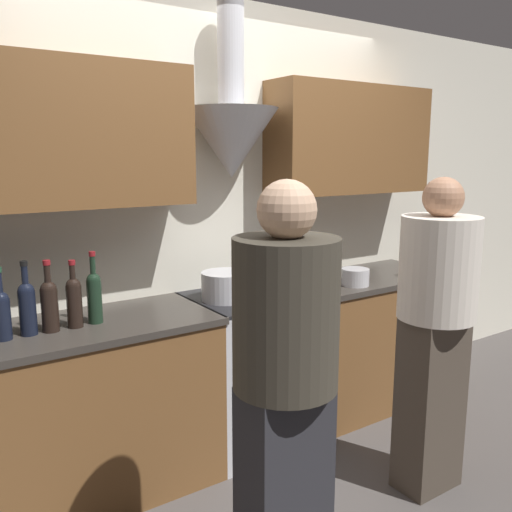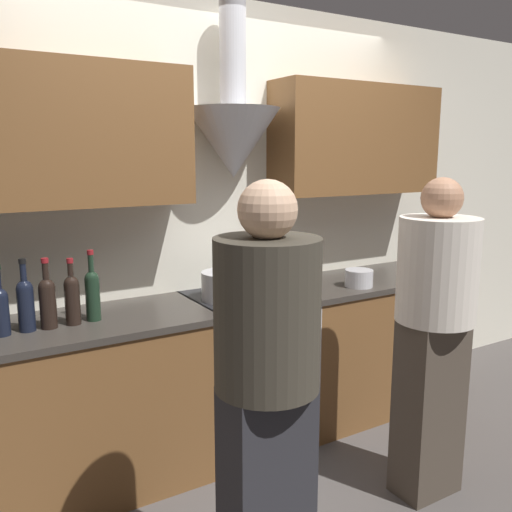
{
  "view_description": "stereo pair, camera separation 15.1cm",
  "coord_description": "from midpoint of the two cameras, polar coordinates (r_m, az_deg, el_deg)",
  "views": [
    {
      "loc": [
        -1.65,
        -2.19,
        1.71
      ],
      "look_at": [
        0.0,
        0.26,
        1.15
      ],
      "focal_mm": 38.0,
      "sensor_mm": 36.0,
      "label": 1
    },
    {
      "loc": [
        -1.52,
        -2.28,
        1.71
      ],
      "look_at": [
        0.0,
        0.26,
        1.15
      ],
      "focal_mm": 38.0,
      "sensor_mm": 36.0,
      "label": 2
    }
  ],
  "objects": [
    {
      "name": "saucepan",
      "position": [
        3.42,
        9.17,
        -2.2
      ],
      "size": [
        0.17,
        0.17,
        0.11
      ],
      "color": "silver",
      "rests_on": "counter_right"
    },
    {
      "name": "person_foreground_left",
      "position": [
        1.92,
        0.74,
        -14.42
      ],
      "size": [
        0.36,
        0.36,
        1.63
      ],
      "color": "#28282D",
      "rests_on": "ground_plane"
    },
    {
      "name": "orange_fruit",
      "position": [
        3.75,
        14.5,
        -1.41
      ],
      "size": [
        0.09,
        0.09,
        0.09
      ],
      "color": "orange",
      "rests_on": "counter_right"
    },
    {
      "name": "chefs_knife",
      "position": [
        3.52,
        3.76,
        -2.54
      ],
      "size": [
        0.26,
        0.12,
        0.01
      ],
      "rotation": [
        0.0,
        0.0,
        0.34
      ],
      "color": "silver",
      "rests_on": "counter_right"
    },
    {
      "name": "stock_pot",
      "position": [
        3.05,
        -4.63,
        -3.16
      ],
      "size": [
        0.27,
        0.27,
        0.16
      ],
      "color": "silver",
      "rests_on": "stove_range"
    },
    {
      "name": "person_foreground_right",
      "position": [
        2.82,
        16.88,
        -6.96
      ],
      "size": [
        0.38,
        0.38,
        1.6
      ],
      "color": "#473D33",
      "rests_on": "ground_plane"
    },
    {
      "name": "wine_bottle_7",
      "position": [
        2.72,
        -20.12,
        -4.35
      ],
      "size": [
        0.07,
        0.07,
        0.32
      ],
      "color": "black",
      "rests_on": "counter_left"
    },
    {
      "name": "wine_bottle_6",
      "position": [
        2.69,
        -22.43,
        -4.61
      ],
      "size": [
        0.08,
        0.08,
        0.34
      ],
      "color": "black",
      "rests_on": "counter_left"
    },
    {
      "name": "wine_bottle_4",
      "position": [
        2.66,
        -26.71,
        -5.3
      ],
      "size": [
        0.08,
        0.08,
        0.33
      ],
      "color": "black",
      "rests_on": "counter_left"
    },
    {
      "name": "wall_back",
      "position": [
        3.26,
        -5.53,
        6.6
      ],
      "size": [
        8.4,
        0.54,
        2.6
      ],
      "color": "silver",
      "rests_on": "ground_plane"
    },
    {
      "name": "stove_range",
      "position": [
        3.29,
        -2.35,
        -11.73
      ],
      "size": [
        0.63,
        0.6,
        0.9
      ],
      "color": "silver",
      "rests_on": "ground_plane"
    },
    {
      "name": "mixing_bowl",
      "position": [
        3.23,
        -0.46,
        -3.19
      ],
      "size": [
        0.25,
        0.25,
        0.07
      ],
      "color": "silver",
      "rests_on": "stove_range"
    },
    {
      "name": "ground_plane",
      "position": [
        3.23,
        1.32,
        -21.26
      ],
      "size": [
        12.0,
        12.0,
        0.0
      ],
      "primitive_type": "plane",
      "color": "#4C4744"
    },
    {
      "name": "wine_bottle_8",
      "position": [
        2.75,
        -18.17,
        -3.89
      ],
      "size": [
        0.07,
        0.07,
        0.35
      ],
      "color": "black",
      "rests_on": "counter_left"
    },
    {
      "name": "counter_right",
      "position": [
        3.82,
        9.67,
        -8.68
      ],
      "size": [
        1.23,
        0.62,
        0.9
      ],
      "color": "brown",
      "rests_on": "ground_plane"
    },
    {
      "name": "wine_bottle_5",
      "position": [
        2.68,
        -24.45,
        -4.76
      ],
      "size": [
        0.08,
        0.08,
        0.34
      ],
      "color": "black",
      "rests_on": "counter_left"
    },
    {
      "name": "counter_left",
      "position": [
        2.94,
        -20.39,
        -15.38
      ],
      "size": [
        1.45,
        0.62,
        0.9
      ],
      "color": "brown",
      "rests_on": "ground_plane"
    }
  ]
}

